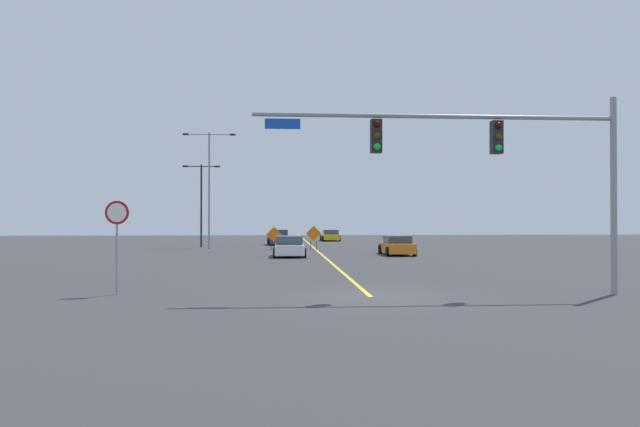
{
  "coord_description": "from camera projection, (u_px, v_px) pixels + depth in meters",
  "views": [
    {
      "loc": [
        -2.81,
        -17.53,
        2.42
      ],
      "look_at": [
        0.42,
        29.11,
        2.92
      ],
      "focal_mm": 31.77,
      "sensor_mm": 36.0,
      "label": 1
    }
  ],
  "objects": [
    {
      "name": "ground",
      "position": [
        371.0,
        297.0,
        17.66
      ],
      "size": [
        139.49,
        139.49,
        0.0
      ],
      "primitive_type": "plane",
      "color": "#38383A"
    },
    {
      "name": "traffic_signal_assembly",
      "position": [
        493.0,
        150.0,
        17.96
      ],
      "size": [
        11.71,
        0.44,
        6.37
      ],
      "color": "gray",
      "rests_on": "ground"
    },
    {
      "name": "construction_sign_left_shoulder",
      "position": [
        314.0,
        235.0,
        45.18
      ],
      "size": [
        1.23,
        0.12,
        1.93
      ],
      "color": "orange",
      "rests_on": "ground"
    },
    {
      "name": "road_centre_stripe",
      "position": [
        309.0,
        244.0,
        56.31
      ],
      "size": [
        0.16,
        77.5,
        0.01
      ],
      "color": "yellow",
      "rests_on": "ground"
    },
    {
      "name": "construction_sign_right_lane",
      "position": [
        274.0,
        235.0,
        45.35
      ],
      "size": [
        1.27,
        0.06,
        1.85
      ],
      "color": "orange",
      "rests_on": "ground"
    },
    {
      "name": "stop_sign",
      "position": [
        117.0,
        229.0,
        18.21
      ],
      "size": [
        0.76,
        0.07,
        3.03
      ],
      "color": "gray",
      "rests_on": "ground"
    },
    {
      "name": "street_lamp_far_left",
      "position": [
        201.0,
        198.0,
        49.42
      ],
      "size": [
        3.21,
        0.24,
        7.22
      ],
      "color": "black",
      "rests_on": "ground"
    },
    {
      "name": "car_blue_passing",
      "position": [
        279.0,
        238.0,
        54.26
      ],
      "size": [
        2.26,
        4.57,
        1.45
      ],
      "color": "#1E389E",
      "rests_on": "ground"
    },
    {
      "name": "street_lamp_mid_left",
      "position": [
        209.0,
        181.0,
        46.58
      ],
      "size": [
        4.29,
        0.24,
        9.59
      ],
      "color": "gray",
      "rests_on": "ground"
    },
    {
      "name": "car_orange_mid",
      "position": [
        397.0,
        246.0,
        38.62
      ],
      "size": [
        2.03,
        4.31,
        1.32
      ],
      "color": "orange",
      "rests_on": "ground"
    },
    {
      "name": "car_yellow_far",
      "position": [
        330.0,
        235.0,
        64.06
      ],
      "size": [
        2.07,
        4.6,
        1.27
      ],
      "color": "gold",
      "rests_on": "ground"
    },
    {
      "name": "car_white_approaching",
      "position": [
        289.0,
        247.0,
        36.86
      ],
      "size": [
        2.08,
        3.81,
        1.34
      ],
      "color": "white",
      "rests_on": "ground"
    }
  ]
}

